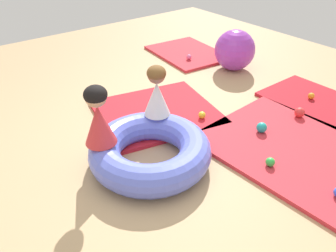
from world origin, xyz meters
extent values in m
plane|color=tan|center=(0.00, 0.00, 0.00)|extent=(8.00, 8.00, 0.00)
cube|color=red|center=(0.87, 1.08, 0.02)|extent=(1.92, 1.41, 0.04)
cube|color=red|center=(-1.78, 1.93, 0.02)|extent=(1.27, 1.02, 0.04)
cube|color=red|center=(-0.59, 0.45, 0.02)|extent=(1.36, 1.47, 0.04)
cube|color=#B21923|center=(0.51, 2.08, 0.02)|extent=(1.46, 0.84, 0.04)
torus|color=#6070E5|center=(0.07, -0.10, 0.14)|extent=(1.08, 1.08, 0.28)
cone|color=white|center=(-0.22, 0.19, 0.44)|extent=(0.29, 0.29, 0.33)
sphere|color=#936647|center=(-0.22, 0.19, 0.68)|extent=(0.16, 0.16, 0.16)
ellipsoid|color=brown|center=(-0.22, 0.19, 0.70)|extent=(0.18, 0.18, 0.14)
cone|color=red|center=(-0.13, -0.46, 0.45)|extent=(0.31, 0.31, 0.35)
sphere|color=tan|center=(-0.13, -0.46, 0.71)|extent=(0.17, 0.17, 0.17)
ellipsoid|color=black|center=(-0.13, -0.46, 0.73)|extent=(0.19, 0.19, 0.15)
sphere|color=pink|center=(-1.52, 1.73, 0.08)|extent=(0.08, 0.08, 0.08)
sphere|color=yellow|center=(-0.17, 0.74, 0.08)|extent=(0.08, 0.08, 0.08)
sphere|color=teal|center=(0.39, 1.03, 0.09)|extent=(0.11, 0.11, 0.11)
sphere|color=orange|center=(0.30, 2.06, 0.08)|extent=(0.08, 0.08, 0.08)
sphere|color=red|center=(0.45, 1.59, 0.09)|extent=(0.11, 0.11, 0.11)
sphere|color=green|center=(0.78, 0.67, 0.08)|extent=(0.08, 0.08, 0.08)
sphere|color=purple|center=(-0.94, 2.06, 0.28)|extent=(0.56, 0.56, 0.56)
camera|label=1|loc=(2.04, -1.44, 1.93)|focal=36.06mm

